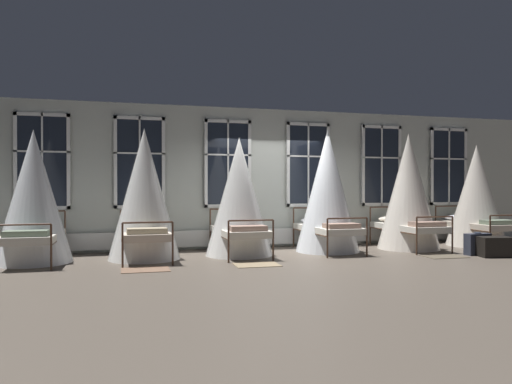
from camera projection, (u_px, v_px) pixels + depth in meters
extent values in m
plane|color=brown|center=(287.00, 254.00, 10.11)|extent=(28.76, 28.76, 0.00)
cube|color=#B2B7AD|center=(268.00, 178.00, 11.41)|extent=(15.38, 0.10, 3.22)
cube|color=black|center=(42.00, 161.00, 10.00)|extent=(1.08, 0.02, 1.99)
cube|color=silver|center=(43.00, 208.00, 10.01)|extent=(1.08, 0.06, 0.07)
cube|color=silver|center=(42.00, 115.00, 9.99)|extent=(1.08, 0.06, 0.07)
cube|color=silver|center=(15.00, 161.00, 9.86)|extent=(0.07, 0.06, 1.99)
cube|color=silver|center=(69.00, 162.00, 10.13)|extent=(0.07, 0.06, 1.99)
cube|color=silver|center=(42.00, 161.00, 10.00)|extent=(0.04, 0.06, 1.99)
cube|color=silver|center=(42.00, 152.00, 9.99)|extent=(1.08, 0.06, 0.04)
cube|color=black|center=(140.00, 162.00, 10.52)|extent=(1.08, 0.02, 1.99)
cube|color=silver|center=(140.00, 207.00, 10.53)|extent=(1.08, 0.06, 0.07)
cube|color=silver|center=(140.00, 118.00, 10.51)|extent=(1.08, 0.06, 0.07)
cube|color=silver|center=(115.00, 162.00, 10.38)|extent=(0.07, 0.06, 1.99)
cube|color=silver|center=(163.00, 163.00, 10.65)|extent=(0.07, 0.06, 1.99)
cube|color=silver|center=(140.00, 162.00, 10.52)|extent=(0.04, 0.06, 1.99)
cube|color=silver|center=(140.00, 153.00, 10.52)|extent=(1.08, 0.06, 0.04)
cube|color=black|center=(228.00, 164.00, 11.04)|extent=(1.08, 0.02, 1.99)
cube|color=silver|center=(228.00, 206.00, 11.05)|extent=(1.08, 0.06, 0.07)
cube|color=silver|center=(228.00, 121.00, 11.03)|extent=(1.08, 0.06, 0.07)
cube|color=silver|center=(206.00, 163.00, 10.91)|extent=(0.07, 0.06, 1.99)
cube|color=silver|center=(249.00, 164.00, 11.18)|extent=(0.07, 0.06, 1.99)
cube|color=silver|center=(228.00, 164.00, 11.04)|extent=(0.04, 0.06, 1.99)
cube|color=silver|center=(228.00, 155.00, 11.04)|extent=(1.08, 0.06, 0.04)
cube|color=black|center=(308.00, 165.00, 11.57)|extent=(1.08, 0.02, 1.99)
cube|color=silver|center=(308.00, 205.00, 11.58)|extent=(1.08, 0.06, 0.07)
cube|color=silver|center=(308.00, 124.00, 11.56)|extent=(1.08, 0.06, 0.07)
cube|color=silver|center=(288.00, 164.00, 11.43)|extent=(0.07, 0.06, 1.99)
cube|color=silver|center=(328.00, 165.00, 11.70)|extent=(0.07, 0.06, 1.99)
cube|color=silver|center=(308.00, 165.00, 11.57)|extent=(0.04, 0.06, 1.99)
cube|color=silver|center=(308.00, 156.00, 11.56)|extent=(1.08, 0.06, 0.04)
cube|color=black|center=(381.00, 166.00, 12.09)|extent=(1.08, 0.02, 1.99)
cube|color=silver|center=(381.00, 204.00, 12.10)|extent=(1.08, 0.06, 0.07)
cube|color=silver|center=(382.00, 127.00, 12.08)|extent=(1.08, 0.06, 0.07)
cube|color=silver|center=(363.00, 165.00, 11.95)|extent=(0.07, 0.06, 1.99)
cube|color=silver|center=(399.00, 166.00, 12.22)|extent=(0.07, 0.06, 1.99)
cube|color=silver|center=(381.00, 166.00, 12.09)|extent=(0.04, 0.06, 1.99)
cube|color=silver|center=(381.00, 158.00, 12.09)|extent=(1.08, 0.06, 0.04)
cube|color=black|center=(449.00, 167.00, 12.61)|extent=(1.08, 0.02, 1.99)
cube|color=silver|center=(448.00, 203.00, 12.62)|extent=(1.08, 0.06, 0.07)
cube|color=silver|center=(449.00, 130.00, 12.60)|extent=(1.08, 0.06, 0.07)
cube|color=silver|center=(432.00, 166.00, 12.48)|extent=(0.07, 0.06, 1.99)
cube|color=silver|center=(465.00, 167.00, 12.75)|extent=(0.07, 0.06, 1.99)
cube|color=silver|center=(449.00, 167.00, 12.61)|extent=(0.04, 0.06, 1.99)
cube|color=silver|center=(449.00, 159.00, 12.61)|extent=(1.08, 0.06, 0.04)
cube|color=silver|center=(269.00, 236.00, 11.30)|extent=(10.35, 0.10, 0.36)
cylinder|color=#4C3323|center=(19.00, 234.00, 9.79)|extent=(0.04, 0.04, 0.91)
cylinder|color=#4C3323|center=(65.00, 233.00, 10.01)|extent=(0.04, 0.04, 0.91)
cylinder|color=#4C3323|center=(51.00, 247.00, 8.16)|extent=(0.04, 0.04, 0.78)
cylinder|color=#4C3323|center=(8.00, 241.00, 8.86)|extent=(0.05, 1.91, 0.03)
cylinder|color=#4C3323|center=(59.00, 239.00, 9.08)|extent=(0.05, 1.91, 0.03)
cylinder|color=#4C3323|center=(42.00, 211.00, 9.89)|extent=(0.86, 0.04, 0.03)
cylinder|color=#4C3323|center=(23.00, 225.00, 8.04)|extent=(0.86, 0.04, 0.03)
cube|color=silver|center=(34.00, 236.00, 8.97)|extent=(0.90, 1.94, 0.14)
ellipsoid|color=silver|center=(40.00, 226.00, 9.66)|extent=(0.66, 0.41, 0.14)
cube|color=slate|center=(26.00, 233.00, 8.30)|extent=(0.71, 0.37, 0.10)
cone|color=white|center=(34.00, 196.00, 8.96)|extent=(1.38, 1.38, 2.46)
cylinder|color=#4C3323|center=(121.00, 232.00, 10.25)|extent=(0.04, 0.04, 0.91)
cylinder|color=#4C3323|center=(162.00, 231.00, 10.49)|extent=(0.04, 0.04, 0.91)
cylinder|color=#4C3323|center=(123.00, 245.00, 8.42)|extent=(0.04, 0.04, 0.78)
cylinder|color=#4C3323|center=(173.00, 244.00, 8.66)|extent=(0.04, 0.04, 0.78)
cylinder|color=#4C3323|center=(122.00, 238.00, 9.33)|extent=(0.06, 1.91, 0.03)
cylinder|color=#4C3323|center=(167.00, 237.00, 9.58)|extent=(0.06, 1.91, 0.03)
cylinder|color=#4C3323|center=(142.00, 210.00, 10.37)|extent=(0.86, 0.05, 0.03)
cylinder|color=#4C3323|center=(148.00, 222.00, 8.53)|extent=(0.86, 0.05, 0.03)
cube|color=beige|center=(144.00, 234.00, 9.45)|extent=(0.91, 1.95, 0.14)
ellipsoid|color=beige|center=(142.00, 224.00, 10.14)|extent=(0.67, 0.41, 0.14)
cube|color=tan|center=(147.00, 231.00, 8.78)|extent=(0.71, 0.37, 0.10)
cone|color=white|center=(144.00, 194.00, 9.45)|extent=(1.38, 1.38, 2.54)
cylinder|color=#4C3323|center=(210.00, 230.00, 10.80)|extent=(0.04, 0.04, 0.91)
cylinder|color=#4C3323|center=(248.00, 229.00, 11.03)|extent=(0.04, 0.04, 0.91)
cylinder|color=#4C3323|center=(229.00, 242.00, 8.95)|extent=(0.04, 0.04, 0.78)
cylinder|color=#4C3323|center=(273.00, 240.00, 9.18)|extent=(0.04, 0.04, 0.78)
cylinder|color=#4C3323|center=(219.00, 235.00, 9.88)|extent=(0.04, 1.91, 0.03)
cylinder|color=#4C3323|center=(259.00, 234.00, 10.11)|extent=(0.04, 1.91, 0.03)
cylinder|color=#4C3323|center=(229.00, 209.00, 10.91)|extent=(0.86, 0.03, 0.03)
cylinder|color=#4C3323|center=(251.00, 220.00, 9.07)|extent=(0.86, 0.03, 0.03)
cube|color=silver|center=(239.00, 231.00, 9.99)|extent=(0.89, 1.93, 0.14)
ellipsoid|color=beige|center=(232.00, 222.00, 10.68)|extent=(0.66, 0.40, 0.14)
cube|color=gray|center=(248.00, 228.00, 9.32)|extent=(0.71, 0.36, 0.10)
cone|color=white|center=(239.00, 196.00, 9.98)|extent=(1.38, 1.38, 2.42)
cylinder|color=#4C3323|center=(294.00, 227.00, 11.39)|extent=(0.04, 0.04, 0.91)
cylinder|color=#4C3323|center=(327.00, 227.00, 11.63)|extent=(0.04, 0.04, 0.91)
cylinder|color=#4C3323|center=(327.00, 238.00, 9.55)|extent=(0.04, 0.04, 0.78)
cylinder|color=#4C3323|center=(367.00, 237.00, 9.79)|extent=(0.04, 0.04, 0.78)
cylinder|color=#4C3323|center=(309.00, 232.00, 10.47)|extent=(0.04, 1.91, 0.03)
cylinder|color=#4C3323|center=(345.00, 231.00, 10.71)|extent=(0.04, 1.91, 0.03)
cylinder|color=#4C3323|center=(311.00, 208.00, 11.50)|extent=(0.86, 0.04, 0.03)
cylinder|color=#4C3323|center=(347.00, 218.00, 9.66)|extent=(0.86, 0.04, 0.03)
cube|color=silver|center=(327.00, 229.00, 10.59)|extent=(0.89, 1.94, 0.14)
ellipsoid|color=silver|center=(315.00, 220.00, 11.27)|extent=(0.66, 0.40, 0.14)
cube|color=gray|center=(342.00, 226.00, 9.92)|extent=(0.71, 0.36, 0.10)
cone|color=white|center=(327.00, 191.00, 10.58)|extent=(1.38, 1.38, 2.65)
cylinder|color=#4C3323|center=(370.00, 226.00, 11.83)|extent=(0.04, 0.04, 0.91)
cylinder|color=#4C3323|center=(401.00, 225.00, 12.07)|extent=(0.04, 0.04, 0.91)
cylinder|color=#4C3323|center=(417.00, 236.00, 9.99)|extent=(0.04, 0.04, 0.78)
cylinder|color=#4C3323|center=(452.00, 235.00, 10.23)|extent=(0.04, 0.04, 0.78)
cylinder|color=#4C3323|center=(391.00, 231.00, 10.91)|extent=(0.04, 1.91, 0.03)
cylinder|color=#4C3323|center=(425.00, 230.00, 11.15)|extent=(0.04, 1.91, 0.03)
cylinder|color=#4C3323|center=(386.00, 207.00, 11.94)|extent=(0.86, 0.04, 0.03)
cylinder|color=#4C3323|center=(435.00, 217.00, 10.11)|extent=(0.86, 0.04, 0.03)
cube|color=silver|center=(408.00, 227.00, 11.03)|extent=(0.89, 1.94, 0.14)
ellipsoid|color=beige|center=(391.00, 219.00, 11.72)|extent=(0.66, 0.40, 0.14)
cube|color=gray|center=(427.00, 224.00, 10.36)|extent=(0.71, 0.36, 0.10)
cone|color=silver|center=(408.00, 191.00, 11.02)|extent=(1.38, 1.38, 2.61)
cylinder|color=#4C3323|center=(436.00, 224.00, 12.41)|extent=(0.04, 0.04, 0.91)
cylinder|color=#4C3323|center=(464.00, 223.00, 12.64)|extent=(0.04, 0.04, 0.91)
cylinder|color=#4C3323|center=(490.00, 233.00, 10.56)|extent=(0.04, 0.04, 0.78)
cylinder|color=#4C3323|center=(461.00, 228.00, 11.49)|extent=(0.04, 1.91, 0.03)
cylinder|color=#4C3323|center=(491.00, 228.00, 11.71)|extent=(0.04, 1.91, 0.03)
cylinder|color=#4C3323|center=(450.00, 206.00, 12.52)|extent=(0.86, 0.04, 0.03)
cylinder|color=#4C3323|center=(507.00, 215.00, 10.67)|extent=(0.86, 0.04, 0.03)
cube|color=beige|center=(476.00, 225.00, 11.60)|extent=(0.89, 1.94, 0.14)
ellipsoid|color=silver|center=(456.00, 218.00, 12.29)|extent=(0.66, 0.40, 0.14)
cube|color=slate|center=(498.00, 222.00, 10.93)|extent=(0.71, 0.36, 0.10)
cone|color=silver|center=(476.00, 195.00, 11.59)|extent=(1.38, 1.38, 2.41)
cube|color=brown|center=(145.00, 270.00, 8.20)|extent=(0.81, 0.57, 0.01)
cube|color=#8E7A5B|center=(257.00, 265.00, 8.72)|extent=(0.82, 0.58, 0.01)
cube|color=brown|center=(444.00, 256.00, 9.76)|extent=(0.82, 0.60, 0.01)
cube|color=#2D3342|center=(478.00, 244.00, 10.03)|extent=(0.58, 0.25, 0.44)
cube|color=tan|center=(474.00, 244.00, 10.13)|extent=(0.50, 0.06, 0.03)
torus|color=#2D3342|center=(478.00, 233.00, 10.03)|extent=(0.16, 0.16, 0.02)
cube|color=black|center=(495.00, 247.00, 9.73)|extent=(0.71, 0.52, 0.40)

